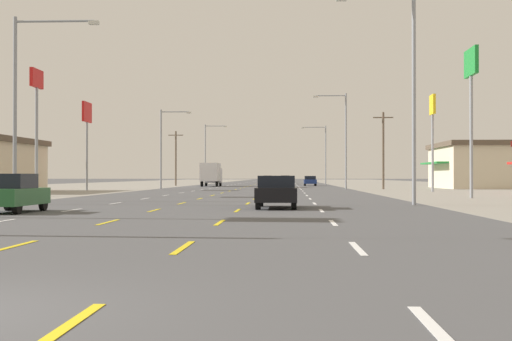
% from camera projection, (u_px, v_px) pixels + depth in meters
% --- Properties ---
extents(ground_plane, '(572.00, 572.00, 0.00)m').
position_uv_depth(ground_plane, '(251.00, 190.00, 73.01)').
color(ground_plane, '#4C4C4F').
extents(lot_apron_left, '(28.00, 440.00, 0.01)m').
position_uv_depth(lot_apron_left, '(20.00, 190.00, 74.16)').
color(lot_apron_left, gray).
rests_on(lot_apron_left, ground).
extents(lot_apron_right, '(28.00, 440.00, 0.01)m').
position_uv_depth(lot_apron_right, '(490.00, 190.00, 71.86)').
color(lot_apron_right, gray).
rests_on(lot_apron_right, ground).
extents(lane_markings, '(10.64, 227.60, 0.01)m').
position_uv_depth(lane_markings, '(264.00, 185.00, 111.47)').
color(lane_markings, white).
rests_on(lane_markings, ground).
extents(signal_span_wire, '(25.55, 0.53, 9.35)m').
position_uv_depth(signal_span_wire, '(133.00, 21.00, 17.40)').
color(signal_span_wire, brown).
rests_on(signal_span_wire, ground).
extents(hatchback_far_left_nearest, '(1.72, 3.90, 1.54)m').
position_uv_depth(hatchback_far_left_nearest, '(12.00, 193.00, 27.52)').
color(hatchback_far_left_nearest, '#235B2D').
rests_on(hatchback_far_left_nearest, ground).
extents(sedan_inner_right_near, '(1.80, 4.50, 1.46)m').
position_uv_depth(sedan_inner_right_near, '(277.00, 191.00, 31.27)').
color(sedan_inner_right_near, black).
rests_on(sedan_inner_right_near, ground).
extents(sedan_inner_right_mid, '(1.80, 4.50, 1.46)m').
position_uv_depth(sedan_inner_right_mid, '(287.00, 181.00, 87.49)').
color(sedan_inner_right_mid, red).
rests_on(sedan_inner_right_mid, ground).
extents(box_truck_far_left_midfar, '(2.40, 7.20, 3.23)m').
position_uv_depth(box_truck_far_left_midfar, '(211.00, 173.00, 97.01)').
color(box_truck_far_left_midfar, silver).
rests_on(box_truck_far_left_midfar, ground).
extents(sedan_far_right_far, '(1.80, 4.50, 1.46)m').
position_uv_depth(sedan_far_right_far, '(310.00, 181.00, 102.33)').
color(sedan_far_right_far, navy).
rests_on(sedan_far_right_far, ground).
extents(hatchback_inner_right_farther, '(1.72, 3.90, 1.54)m').
position_uv_depth(hatchback_inner_right_farther, '(285.00, 180.00, 123.92)').
color(hatchback_inner_right_farther, black).
rests_on(hatchback_inner_right_farther, ground).
extents(hatchback_center_turn_farthest, '(1.72, 3.90, 1.54)m').
position_uv_depth(hatchback_center_turn_farthest, '(268.00, 179.00, 133.81)').
color(hatchback_center_turn_farthest, '#4C196B').
rests_on(hatchback_center_turn_farthest, ground).
extents(storefront_right_row_2, '(13.84, 14.34, 5.39)m').
position_uv_depth(storefront_right_row_2, '(491.00, 165.00, 82.35)').
color(storefront_right_row_2, beige).
rests_on(storefront_right_row_2, ground).
extents(pole_sign_left_row_1, '(0.24, 2.13, 9.00)m').
position_uv_depth(pole_sign_left_row_1, '(37.00, 101.00, 49.04)').
color(pole_sign_left_row_1, gray).
rests_on(pole_sign_left_row_1, ground).
extents(pole_sign_left_row_2, '(0.24, 2.76, 8.96)m').
position_uv_depth(pole_sign_left_row_2, '(87.00, 121.00, 70.55)').
color(pole_sign_left_row_2, gray).
rests_on(pole_sign_left_row_2, ground).
extents(pole_sign_right_row_1, '(0.24, 2.80, 9.78)m').
position_uv_depth(pole_sign_right_row_1, '(471.00, 80.00, 45.35)').
color(pole_sign_right_row_1, gray).
rests_on(pole_sign_right_row_1, ground).
extents(pole_sign_right_row_2, '(0.24, 1.77, 8.93)m').
position_uv_depth(pole_sign_right_row_2, '(433.00, 119.00, 63.85)').
color(pole_sign_right_row_2, gray).
rests_on(pole_sign_right_row_2, ground).
extents(streetlight_left_row_0, '(4.46, 0.26, 9.63)m').
position_uv_depth(streetlight_left_row_0, '(24.00, 95.00, 35.61)').
color(streetlight_left_row_0, gray).
rests_on(streetlight_left_row_0, ground).
extents(streetlight_right_row_0, '(3.97, 0.26, 10.70)m').
position_uv_depth(streetlight_right_row_0, '(407.00, 83.00, 34.71)').
color(streetlight_right_row_0, gray).
rests_on(streetlight_right_row_0, ground).
extents(streetlight_left_row_1, '(3.46, 0.26, 8.77)m').
position_uv_depth(streetlight_left_row_1, '(164.00, 143.00, 76.48)').
color(streetlight_left_row_1, gray).
rests_on(streetlight_left_row_1, ground).
extents(streetlight_right_row_1, '(3.65, 0.26, 10.46)m').
position_uv_depth(streetlight_right_row_1, '(343.00, 135.00, 75.57)').
color(streetlight_right_row_1, gray).
rests_on(streetlight_right_row_1, ground).
extents(streetlight_left_row_2, '(3.75, 0.26, 10.16)m').
position_uv_depth(streetlight_left_row_2, '(207.00, 150.00, 117.35)').
color(streetlight_left_row_2, gray).
rests_on(streetlight_left_row_2, ground).
extents(streetlight_right_row_2, '(4.14, 0.26, 9.90)m').
position_uv_depth(streetlight_right_row_2, '(323.00, 151.00, 116.44)').
color(streetlight_right_row_2, gray).
rests_on(streetlight_right_row_2, ground).
extents(utility_pole_right_row_1, '(2.20, 0.26, 8.47)m').
position_uv_depth(utility_pole_right_row_1, '(383.00, 149.00, 76.17)').
color(utility_pole_right_row_1, brown).
rests_on(utility_pole_right_row_1, ground).
extents(utility_pole_left_row_2, '(2.20, 0.26, 8.12)m').
position_uv_depth(utility_pole_left_row_2, '(176.00, 157.00, 103.11)').
color(utility_pole_left_row_2, brown).
rests_on(utility_pole_left_row_2, ground).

